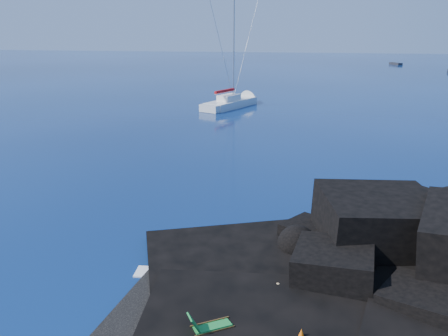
# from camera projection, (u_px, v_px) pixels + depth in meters

# --- Properties ---
(ground) EXTENTS (400.00, 400.00, 0.00)m
(ground) POSITION_uv_depth(u_px,v_px,m) (115.00, 310.00, 16.20)
(ground) COLOR #031134
(ground) RESTS_ON ground
(beach) EXTENTS (9.08, 6.86, 0.70)m
(beach) POSITION_uv_depth(u_px,v_px,m) (237.00, 316.00, 15.87)
(beach) COLOR black
(beach) RESTS_ON ground
(surf_foam) EXTENTS (10.00, 8.00, 0.06)m
(surf_foam) POSITION_uv_depth(u_px,v_px,m) (263.00, 257.00, 19.99)
(surf_foam) COLOR white
(surf_foam) RESTS_ON ground
(sailboat) EXTENTS (8.16, 13.55, 14.23)m
(sailboat) POSITION_uv_depth(u_px,v_px,m) (231.00, 107.00, 59.00)
(sailboat) COLOR silver
(sailboat) RESTS_ON ground
(deck_chair) EXTENTS (1.53, 1.28, 0.97)m
(deck_chair) POSITION_uv_depth(u_px,v_px,m) (212.00, 322.00, 14.26)
(deck_chair) COLOR #1C7F35
(deck_chair) RESTS_ON beach
(towel) EXTENTS (2.04, 1.25, 0.05)m
(towel) POSITION_uv_depth(u_px,v_px,m) (265.00, 289.00, 16.84)
(towel) COLOR white
(towel) RESTS_ON beach
(sunbather) EXTENTS (1.86, 0.82, 0.26)m
(sunbather) POSITION_uv_depth(u_px,v_px,m) (265.00, 286.00, 16.79)
(sunbather) COLOR tan
(sunbather) RESTS_ON towel
(marker_cone) EXTENTS (0.37, 0.37, 0.55)m
(marker_cone) POSITION_uv_depth(u_px,v_px,m) (301.00, 336.00, 13.90)
(marker_cone) COLOR orange
(marker_cone) RESTS_ON beach
(distant_boat_a) EXTENTS (3.32, 4.93, 0.63)m
(distant_boat_a) POSITION_uv_depth(u_px,v_px,m) (396.00, 65.00, 131.66)
(distant_boat_a) COLOR #25252A
(distant_boat_a) RESTS_ON ground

